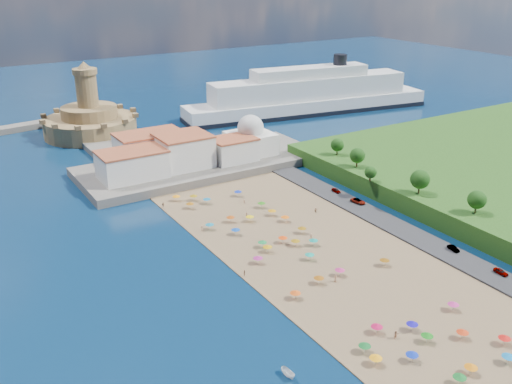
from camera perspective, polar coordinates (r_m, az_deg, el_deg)
ground at (r=150.99m, az=3.72°, el=-6.13°), size 700.00×700.00×0.00m
terrace at (r=212.95m, az=-5.43°, el=2.79°), size 90.00×36.00×3.00m
jetty at (r=236.41m, az=-14.05°, el=4.09°), size 18.00×70.00×2.40m
waterfront_buildings at (r=206.41m, az=-8.82°, el=3.87°), size 57.00×29.00×11.00m
domed_building at (r=218.13m, az=-0.55°, el=5.41°), size 16.00×16.00×15.00m
fortress at (r=262.71m, az=-16.26°, el=6.88°), size 40.00×40.00×32.40m
cruise_ship at (r=292.90m, az=5.32°, el=9.49°), size 131.50×38.70×28.40m
beach_parasols at (r=141.48m, az=6.06°, el=-7.28°), size 32.17×116.82×2.20m
beachgoers at (r=149.30m, az=2.64°, el=-5.97°), size 39.89×104.96×1.89m
parked_cars at (r=172.61m, az=13.32°, el=-2.47°), size 3.02×66.47×1.38m
hillside_trees at (r=170.26m, az=19.61°, el=-0.32°), size 13.58×108.62×7.65m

